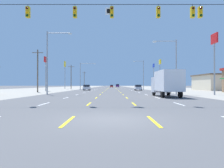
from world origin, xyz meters
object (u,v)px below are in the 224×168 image
Objects in this scene: pole_sign_right_row_1 at (159,67)px; streetlight_right_row_1 at (142,73)px; pole_sign_right_row_0 at (214,50)px; streetlight_left_row_1 at (82,73)px; pole_sign_right_row_2 at (153,69)px; suv_inner_right_far at (117,86)px; streetlight_right_row_0 at (173,62)px; hatchback_center_turn_midfar at (111,86)px; box_truck_far_right_nearest at (166,82)px; streetlight_left_row_0 at (49,58)px; hatchback_far_right_near at (137,87)px; pole_sign_left_row_1 at (45,65)px; hatchback_far_left_mid at (86,87)px; pole_sign_left_row_2 at (64,68)px.

streetlight_right_row_1 reaches higher than pole_sign_right_row_1.
pole_sign_right_row_0 is 43.01m from streetlight_left_row_1.
pole_sign_right_row_2 reaches higher than pole_sign_right_row_1.
suv_inner_right_far is 0.52× the size of streetlight_right_row_1.
hatchback_center_turn_midfar is at bearing 96.57° from streetlight_right_row_0.
hatchback_center_turn_midfar is at bearing 94.42° from box_truck_far_right_nearest.
pole_sign_right_row_1 is at bearing -75.97° from hatchback_center_turn_midfar.
streetlight_left_row_1 is (0.24, 33.18, -0.55)m from streetlight_left_row_0.
pole_sign_right_row_2 reaches higher than hatchback_far_right_near.
streetlight_right_row_1 is (2.71, 9.79, 4.58)m from hatchback_far_right_near.
suv_inner_right_far is 0.59× the size of pole_sign_left_row_1.
hatchback_far_right_near is 11.14m from streetlight_right_row_1.
pole_sign_right_row_1 is (21.25, 4.19, 5.92)m from hatchback_far_left_mid.
streetlight_right_row_1 is at bearing -21.51° from pole_sign_left_row_2.
pole_sign_right_row_0 is (8.18, 4.13, 4.80)m from box_truck_far_right_nearest.
pole_sign_left_row_2 is (-24.52, 50.14, 5.87)m from box_truck_far_right_nearest.
streetlight_right_row_1 is (2.89, 39.34, 3.52)m from box_truck_far_right_nearest.
pole_sign_right_row_2 is (32.56, 31.75, 1.42)m from pole_sign_left_row_1.
pole_sign_left_row_1 is 0.96× the size of streetlight_left_row_1.
pole_sign_left_row_1 reaches higher than suv_inner_right_far.
hatchback_center_turn_midfar is 0.39× the size of streetlight_left_row_0.
pole_sign_right_row_0 is at bearing -72.55° from hatchback_far_right_near.
streetlight_left_row_0 is at bearing -120.58° from streetlight_right_row_1.
streetlight_left_row_1 is at bearing 168.51° from pole_sign_right_row_1.
pole_sign_left_row_1 is 36.50m from pole_sign_right_row_0.
pole_sign_right_row_2 is (34.18, 4.87, -0.06)m from pole_sign_left_row_2.
hatchback_center_turn_midfar is 0.39× the size of pole_sign_right_row_2.
box_truck_far_right_nearest is 0.83× the size of streetlight_right_row_0.
pole_sign_right_row_2 is at bearing 82.02° from streetlight_right_row_0.
pole_sign_left_row_1 is at bearing -148.06° from streetlight_right_row_1.
streetlight_left_row_0 is (-13.22, -93.17, 4.68)m from suv_inner_right_far.
pole_sign_right_row_0 is (7.99, -25.42, 5.86)m from hatchback_far_right_near.
hatchback_far_right_near is 0.43× the size of pole_sign_right_row_1.
streetlight_left_row_1 is at bearing 112.72° from box_truck_far_right_nearest.
hatchback_center_turn_midfar is 87.06m from streetlight_right_row_0.
suv_inner_right_far is 93.46m from streetlight_right_row_0.
streetlight_left_row_0 reaches higher than hatchback_far_left_mid.
suv_inner_right_far is 53.90m from pole_sign_left_row_2.
streetlight_left_row_0 reaches higher than pole_sign_right_row_0.
hatchback_far_right_near is at bearing -86.98° from suv_inner_right_far.
pole_sign_left_row_1 is at bearing -135.72° from pole_sign_right_row_2.
pole_sign_right_row_1 reaches higher than hatchback_far_left_mid.
pole_sign_left_row_2 is at bearing -113.15° from suv_inner_right_far.
streetlight_left_row_1 is (-23.83, 4.84, -1.55)m from pole_sign_right_row_1.
pole_sign_right_row_0 is 24.99m from streetlight_left_row_0.
streetlight_right_row_0 is at bearing 65.48° from box_truck_far_right_nearest.
pole_sign_left_row_1 is at bearing -104.32° from suv_inner_right_far.
box_truck_far_right_nearest is 32.93m from pole_sign_left_row_1.
suv_inner_right_far is 0.49× the size of streetlight_left_row_0.
pole_sign_left_row_2 reaches higher than streetlight_left_row_0.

